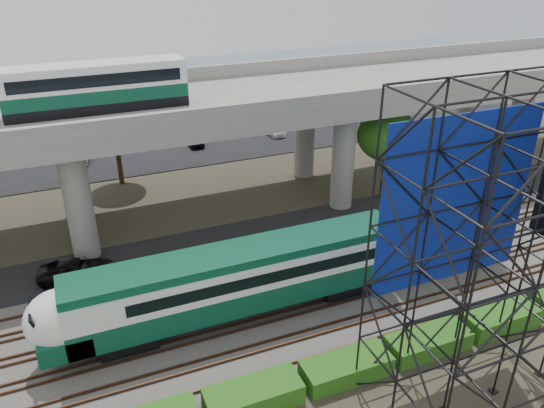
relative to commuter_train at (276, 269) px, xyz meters
name	(u,v)px	position (x,y,z in m)	size (l,w,h in m)	color
ground	(293,329)	(0.21, -2.00, -2.88)	(140.00, 140.00, 0.00)	#474233
ballast_bed	(279,307)	(0.21, 0.00, -2.78)	(90.00, 12.00, 0.20)	slate
service_road	(233,241)	(0.21, 8.50, -2.84)	(90.00, 5.00, 0.08)	black
parking_lot	(164,139)	(0.21, 32.00, -2.84)	(90.00, 18.00, 0.08)	black
harbor_water	(132,91)	(0.21, 54.00, -2.87)	(140.00, 40.00, 0.03)	slate
rail_tracks	(279,305)	(0.21, 0.00, -2.60)	(90.00, 9.52, 0.16)	#472D1E
commuter_train	(276,269)	(0.00, 0.00, 0.00)	(29.30, 3.06, 4.30)	black
overpass	(199,112)	(-0.34, 14.00, 5.33)	(80.00, 12.00, 12.40)	#9E9B93
scaffold_tower	(498,270)	(5.85, -9.98, 4.59)	(9.36, 6.36, 15.00)	black
hedge_strip	(347,367)	(1.22, -6.30, -2.32)	(34.60, 1.80, 1.20)	#225A14
trees	(147,153)	(-4.46, 14.17, 2.69)	(40.94, 16.94, 7.69)	#382314
suv	(78,270)	(-10.60, 7.65, -2.13)	(2.22, 4.82, 1.34)	black
parked_cars	(160,135)	(-0.25, 31.57, -2.19)	(37.08, 9.69, 1.28)	silver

